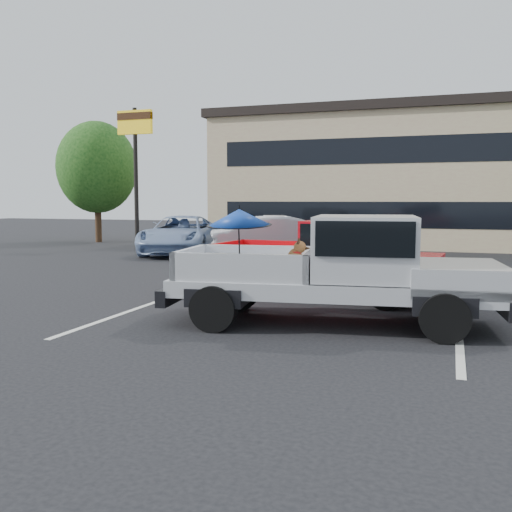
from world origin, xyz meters
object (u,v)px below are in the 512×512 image
at_px(tree_left, 97,167).
at_px(red_pickup, 337,256).
at_px(blue_suv, 181,235).
at_px(silver_pickup, 351,265).
at_px(silver_sedan, 290,242).
at_px(motel_sign, 135,140).

relative_size(tree_left, red_pickup, 1.13).
xyz_separation_m(tree_left, blue_suv, (6.73, -4.23, -2.98)).
height_order(silver_pickup, silver_sedan, silver_pickup).
relative_size(silver_pickup, red_pickup, 1.11).
height_order(red_pickup, blue_suv, red_pickup).
bearing_deg(red_pickup, motel_sign, 143.92).
bearing_deg(red_pickup, silver_pickup, -68.45).
bearing_deg(silver_sedan, red_pickup, -178.75).
relative_size(motel_sign, blue_suv, 1.11).
height_order(motel_sign, blue_suv, motel_sign).
bearing_deg(red_pickup, tree_left, 145.22).
relative_size(motel_sign, silver_sedan, 1.21).
distance_m(red_pickup, blue_suv, 11.28).
bearing_deg(silver_pickup, motel_sign, 125.98).
relative_size(motel_sign, tree_left, 1.00).
xyz_separation_m(motel_sign, blue_suv, (2.73, -1.23, -3.90)).
bearing_deg(motel_sign, red_pickup, -41.83).
bearing_deg(red_pickup, blue_suv, 139.35).
height_order(red_pickup, silver_sedan, red_pickup).
bearing_deg(blue_suv, silver_pickup, -63.75).
xyz_separation_m(motel_sign, silver_pickup, (11.23, -11.97, -3.60)).
bearing_deg(motel_sign, silver_pickup, -46.83).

